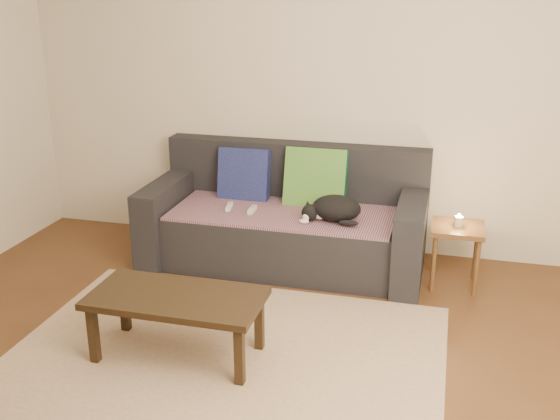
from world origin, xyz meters
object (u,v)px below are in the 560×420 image
at_px(coffee_table, 176,303).
at_px(wii_remote_a, 229,207).
at_px(wii_remote_b, 252,210).
at_px(side_table, 457,237).
at_px(sofa, 286,224).
at_px(cat, 334,209).

bearing_deg(coffee_table, wii_remote_a, 96.23).
height_order(wii_remote_b, side_table, wii_remote_b).
bearing_deg(side_table, sofa, 174.94).
xyz_separation_m(sofa, coffee_table, (-0.26, -1.50, 0.04)).
distance_m(sofa, wii_remote_b, 0.31).
height_order(wii_remote_a, wii_remote_b, same).
bearing_deg(cat, wii_remote_b, -167.25).
height_order(side_table, coffee_table, side_table).
bearing_deg(side_table, cat, -174.84).
relative_size(wii_remote_b, side_table, 0.33).
relative_size(wii_remote_a, wii_remote_b, 1.00).
xyz_separation_m(wii_remote_a, side_table, (1.68, 0.02, -0.08)).
xyz_separation_m(cat, coffee_table, (-0.66, -1.31, -0.18)).
bearing_deg(wii_remote_b, coffee_table, 176.92).
height_order(wii_remote_a, side_table, wii_remote_a).
bearing_deg(side_table, wii_remote_a, -179.31).
relative_size(side_table, coffee_table, 0.46).
distance_m(sofa, wii_remote_a, 0.46).
bearing_deg(sofa, cat, -25.40).
bearing_deg(sofa, wii_remote_a, -162.09).
xyz_separation_m(sofa, side_table, (1.27, -0.11, 0.06)).
relative_size(wii_remote_a, coffee_table, 0.15).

